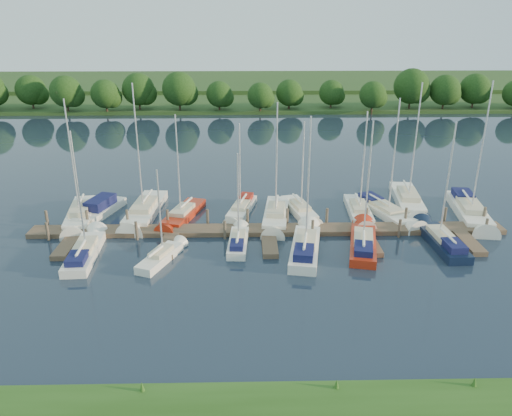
{
  "coord_description": "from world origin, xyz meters",
  "views": [
    {
      "loc": [
        -1.85,
        -30.63,
        17.39
      ],
      "look_at": [
        -1.01,
        8.0,
        2.2
      ],
      "focal_mm": 35.0,
      "sensor_mm": 36.0,
      "label": 1
    }
  ],
  "objects_px": {
    "motorboat": "(100,211)",
    "sailboat_s_2": "(238,242)",
    "sailboat_n_0": "(81,216)",
    "sailboat_n_5": "(276,217)",
    "dock": "(268,233)"
  },
  "relations": [
    {
      "from": "dock",
      "to": "sailboat_n_5",
      "type": "xyz_separation_m",
      "value": [
        0.83,
        3.43,
        0.08
      ]
    },
    {
      "from": "motorboat",
      "to": "dock",
      "type": "bearing_deg",
      "value": 179.52
    },
    {
      "from": "sailboat_n_0",
      "to": "motorboat",
      "type": "bearing_deg",
      "value": -152.51
    },
    {
      "from": "sailboat_n_5",
      "to": "dock",
      "type": "bearing_deg",
      "value": 83.07
    },
    {
      "from": "sailboat_n_0",
      "to": "sailboat_s_2",
      "type": "distance_m",
      "value": 15.36
    },
    {
      "from": "dock",
      "to": "sailboat_n_0",
      "type": "relative_size",
      "value": 3.54
    },
    {
      "from": "motorboat",
      "to": "sailboat_n_5",
      "type": "xyz_separation_m",
      "value": [
        16.13,
        -1.46,
        -0.11
      ]
    },
    {
      "from": "dock",
      "to": "motorboat",
      "type": "bearing_deg",
      "value": 162.29
    },
    {
      "from": "sailboat_n_5",
      "to": "sailboat_s_2",
      "type": "relative_size",
      "value": 1.4
    },
    {
      "from": "sailboat_n_5",
      "to": "sailboat_n_0",
      "type": "bearing_deg",
      "value": 5.4
    },
    {
      "from": "sailboat_n_5",
      "to": "sailboat_s_2",
      "type": "height_order",
      "value": "sailboat_n_5"
    },
    {
      "from": "dock",
      "to": "sailboat_n_5",
      "type": "bearing_deg",
      "value": 76.37
    },
    {
      "from": "motorboat",
      "to": "sailboat_s_2",
      "type": "height_order",
      "value": "sailboat_s_2"
    },
    {
      "from": "dock",
      "to": "sailboat_n_0",
      "type": "bearing_deg",
      "value": 167.13
    },
    {
      "from": "sailboat_n_0",
      "to": "motorboat",
      "type": "xyz_separation_m",
      "value": [
        1.44,
        1.06,
        0.1
      ]
    }
  ]
}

